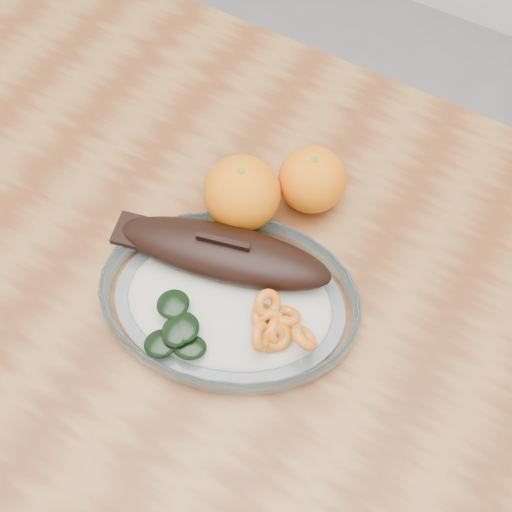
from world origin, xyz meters
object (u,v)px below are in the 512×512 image
dining_table (174,300)px  orange_right (312,180)px  orange_left (242,193)px  plated_meal (229,296)px

dining_table → orange_right: 0.24m
orange_left → orange_right: (0.06, 0.06, -0.00)m
dining_table → orange_right: orange_right is taller
orange_left → orange_right: orange_left is taller
orange_left → orange_right: size_ratio=1.11×
dining_table → orange_left: bearing=66.8°
plated_meal → orange_left: size_ratio=7.22×
plated_meal → dining_table: bearing=158.2°
dining_table → plated_meal: (0.09, -0.01, 0.12)m
dining_table → orange_right: size_ratio=14.73×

